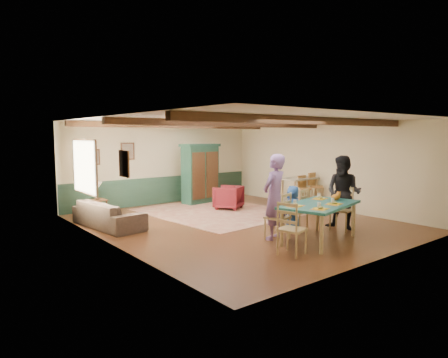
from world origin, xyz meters
TOP-DOWN VIEW (x-y plane):
  - floor at (0.00, 0.00)m, footprint 8.00×8.00m
  - wall_back at (0.00, 4.00)m, footprint 7.00×0.02m
  - wall_left at (-3.50, 0.00)m, footprint 0.02×8.00m
  - wall_right at (3.50, 0.00)m, footprint 0.02×8.00m
  - ceiling at (0.00, 0.00)m, footprint 7.00×8.00m
  - wainscot_back at (0.00, 3.98)m, footprint 6.95×0.03m
  - ceiling_beam_front at (0.00, -2.30)m, footprint 6.95×0.16m
  - ceiling_beam_mid at (0.00, 0.40)m, footprint 6.95×0.16m
  - ceiling_beam_back at (0.00, 3.00)m, footprint 6.95×0.16m
  - window_left at (-3.47, 1.70)m, footprint 0.06×1.60m
  - picture_left_wall at (-3.47, -0.60)m, footprint 0.04×0.42m
  - picture_back_a at (-1.30, 3.97)m, footprint 0.45×0.04m
  - picture_back_b at (-2.40, 3.97)m, footprint 0.38×0.04m
  - dining_table at (0.18, -2.46)m, footprint 2.19×1.56m
  - dining_chair_far_left at (-0.45, -1.81)m, footprint 0.57×0.58m
  - dining_chair_far_right at (0.41, -1.59)m, footprint 0.57×0.58m
  - dining_chair_end_left at (-1.05, -2.78)m, footprint 0.58×0.57m
  - dining_chair_end_right at (1.40, -2.15)m, footprint 0.58×0.57m
  - person_man at (-0.47, -1.72)m, footprint 0.78×0.61m
  - person_woman at (1.51, -2.13)m, footprint 0.88×1.02m
  - person_child at (0.39, -1.50)m, footprint 0.61×0.47m
  - cat at (0.79, -2.42)m, footprint 0.42×0.25m
  - place_setting_near_left at (-0.34, -2.88)m, footprint 0.51×0.43m
  - place_setting_near_center at (0.35, -2.70)m, footprint 0.51×0.43m
  - place_setting_far_left at (-0.48, -2.35)m, footprint 0.51×0.43m
  - place_setting_far_right at (0.69, -2.05)m, footprint 0.51×0.43m
  - area_rug at (0.45, 1.60)m, footprint 3.97×4.60m
  - armoire at (1.01, 3.26)m, footprint 1.49×0.76m
  - armchair at (1.02, 1.75)m, footprint 1.09×1.10m
  - sofa at (-2.91, 1.67)m, footprint 1.14×2.32m
  - end_table at (-2.72, 2.90)m, footprint 0.46×0.46m
  - table_lamp at (-2.72, 2.90)m, footprint 0.29×0.29m
  - counter_table at (2.87, 0.47)m, footprint 1.18×0.71m
  - bar_stool_left at (2.86, 0.20)m, footprint 0.39×0.43m
  - bar_stool_right at (3.25, 0.10)m, footprint 0.44×0.48m

SIDE VIEW (x-z plane):
  - floor at x=0.00m, z-range 0.00..0.00m
  - area_rug at x=0.45m, z-range 0.00..0.01m
  - end_table at x=-2.72m, z-range 0.00..0.53m
  - sofa at x=-2.91m, z-range 0.00..0.65m
  - armchair at x=1.02m, z-range 0.00..0.73m
  - dining_table at x=0.18m, z-range 0.00..0.82m
  - wainscot_back at x=0.00m, z-range 0.00..0.90m
  - counter_table at x=2.87m, z-range 0.00..0.97m
  - dining_chair_far_left at x=-0.45m, z-range 0.00..1.04m
  - dining_chair_far_right at x=0.41m, z-range 0.00..1.04m
  - dining_chair_end_left at x=-1.05m, z-range 0.00..1.04m
  - dining_chair_end_right at x=1.40m, z-range 0.00..1.04m
  - bar_stool_left at x=2.86m, z-range 0.00..1.05m
  - person_child at x=0.39m, z-range 0.00..1.11m
  - bar_stool_right at x=3.25m, z-range 0.00..1.13m
  - table_lamp at x=-2.72m, z-range 0.53..1.01m
  - place_setting_near_left at x=-0.34m, z-range 0.82..0.93m
  - place_setting_near_center at x=0.35m, z-range 0.82..0.93m
  - place_setting_far_left at x=-0.48m, z-range 0.82..0.93m
  - place_setting_far_right at x=0.69m, z-range 0.82..0.93m
  - person_woman at x=1.51m, z-range 0.00..1.81m
  - cat at x=0.79m, z-range 0.82..1.02m
  - person_man at x=-0.47m, z-range 0.00..1.90m
  - armoire at x=1.01m, z-range 0.00..2.02m
  - wall_back at x=0.00m, z-range 0.00..2.70m
  - wall_left at x=-3.50m, z-range 0.00..2.70m
  - wall_right at x=3.50m, z-range 0.00..2.70m
  - window_left at x=-3.47m, z-range 0.90..2.20m
  - picture_back_b at x=-2.40m, z-range 1.41..1.89m
  - picture_left_wall at x=-3.47m, z-range 1.49..2.01m
  - picture_back_a at x=-1.30m, z-range 1.52..2.08m
  - ceiling_beam_front at x=0.00m, z-range 2.53..2.69m
  - ceiling_beam_mid at x=0.00m, z-range 2.53..2.69m
  - ceiling_beam_back at x=0.00m, z-range 2.53..2.69m
  - ceiling at x=0.00m, z-range 2.69..2.71m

